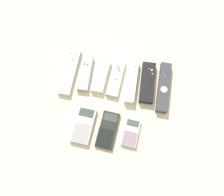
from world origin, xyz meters
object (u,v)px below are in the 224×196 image
object	(u,v)px
remote_0	(70,71)
remote_2	(101,75)
remote_6	(164,87)
calculator_0	(84,125)
calculator_1	(108,130)
remote_1	(85,73)
remote_3	(117,78)
calculator_2	(131,133)
remote_4	(132,81)
remote_5	(147,83)

from	to	relation	value
remote_0	remote_2	bearing A→B (deg)	2.08
remote_0	remote_6	size ratio (longest dim) A/B	0.99
remote_0	calculator_0	size ratio (longest dim) A/B	1.46
calculator_1	remote_1	bearing A→B (deg)	125.48
calculator_1	remote_3	bearing A→B (deg)	94.01
remote_6	calculator_2	bearing A→B (deg)	-116.94
remote_2	remote_3	world-z (taller)	remote_2
remote_3	remote_4	size ratio (longest dim) A/B	0.89
remote_3	remote_0	bearing A→B (deg)	-176.09
remote_1	remote_4	size ratio (longest dim) A/B	0.85
calculator_2	remote_4	bearing A→B (deg)	101.41
remote_0	calculator_0	xyz separation A→B (m)	(0.11, -0.22, -0.00)
remote_3	calculator_0	size ratio (longest dim) A/B	1.14
remote_1	remote_0	bearing A→B (deg)	178.34
calculator_0	remote_3	bearing A→B (deg)	69.48
remote_0	remote_6	bearing A→B (deg)	-0.22
remote_1	calculator_1	size ratio (longest dim) A/B	1.08
remote_0	calculator_0	distance (m)	0.25
remote_0	remote_4	size ratio (longest dim) A/B	1.14
remote_4	calculator_1	bearing A→B (deg)	-106.87
calculator_2	calculator_1	bearing A→B (deg)	-172.96
remote_0	remote_5	xyz separation A→B (m)	(0.34, 0.01, 0.00)
remote_6	calculator_1	distance (m)	0.29
remote_1	calculator_1	bearing A→B (deg)	-60.94
remote_5	calculator_0	world-z (taller)	remote_5
remote_2	remote_5	size ratio (longest dim) A/B	0.86
remote_6	calculator_1	xyz separation A→B (m)	(-0.20, -0.22, -0.01)
remote_5	calculator_1	distance (m)	0.26
remote_2	remote_6	world-z (taller)	remote_6
remote_5	remote_3	bearing A→B (deg)	178.83
calculator_0	calculator_1	xyz separation A→B (m)	(0.10, -0.00, -0.00)
remote_6	calculator_0	distance (m)	0.37
remote_2	calculator_2	distance (m)	0.27
remote_3	calculator_2	distance (m)	0.24
remote_5	remote_6	size ratio (longest dim) A/B	0.83
remote_6	remote_1	bearing A→B (deg)	178.79
remote_6	calculator_0	size ratio (longest dim) A/B	1.47
remote_1	remote_5	distance (m)	0.27
remote_2	remote_3	size ratio (longest dim) A/B	0.93
remote_2	calculator_0	xyz separation A→B (m)	(-0.03, -0.22, -0.00)
remote_3	remote_2	bearing A→B (deg)	-178.02
remote_2	remote_6	bearing A→B (deg)	1.28
remote_2	remote_5	distance (m)	0.20
remote_4	remote_5	distance (m)	0.07
remote_1	remote_5	bearing A→B (deg)	-2.29
remote_6	calculator_1	size ratio (longest dim) A/B	1.46
remote_6	calculator_1	bearing A→B (deg)	-132.51
remote_4	remote_6	size ratio (longest dim) A/B	0.88
remote_6	remote_0	bearing A→B (deg)	179.17
remote_5	calculator_1	world-z (taller)	remote_5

